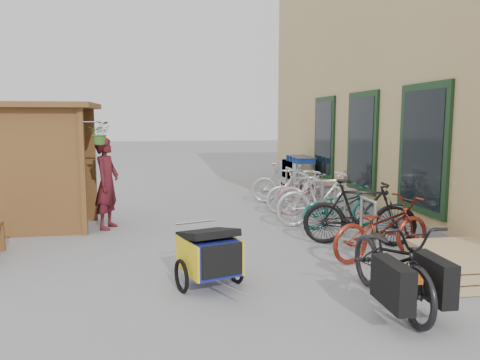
{
  "coord_description": "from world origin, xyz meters",
  "views": [
    {
      "loc": [
        -0.82,
        -6.81,
        2.09
      ],
      "look_at": [
        0.5,
        1.5,
        1.0
      ],
      "focal_mm": 35.0,
      "sensor_mm": 36.0,
      "label": 1
    }
  ],
  "objects": [
    {
      "name": "ground",
      "position": [
        0.0,
        0.0,
        0.0
      ],
      "size": [
        80.0,
        80.0,
        0.0
      ],
      "primitive_type": "plane",
      "color": "gray"
    },
    {
      "name": "building",
      "position": [
        6.49,
        4.5,
        3.49
      ],
      "size": [
        6.07,
        13.0,
        7.0
      ],
      "color": "tan",
      "rests_on": "ground"
    },
    {
      "name": "kiosk",
      "position": [
        -3.28,
        2.47,
        1.55
      ],
      "size": [
        2.49,
        1.65,
        2.4
      ],
      "color": "brown",
      "rests_on": "ground"
    },
    {
      "name": "bike_rack",
      "position": [
        2.3,
        2.4,
        0.52
      ],
      "size": [
        0.05,
        5.35,
        0.86
      ],
      "color": "#A5A8AD",
      "rests_on": "ground"
    },
    {
      "name": "pallet_stack",
      "position": [
        3.0,
        -1.4,
        0.21
      ],
      "size": [
        1.0,
        1.2,
        0.4
      ],
      "color": "tan",
      "rests_on": "ground"
    },
    {
      "name": "shopping_carts",
      "position": [
        3.0,
        6.59,
        0.61
      ],
      "size": [
        0.59,
        1.97,
        1.05
      ],
      "color": "silver",
      "rests_on": "ground"
    },
    {
      "name": "child_trailer",
      "position": [
        -0.31,
        -1.15,
        0.44
      ],
      "size": [
        0.89,
        1.37,
        0.79
      ],
      "rotation": [
        0.0,
        0.0,
        0.32
      ],
      "color": "navy",
      "rests_on": "ground"
    },
    {
      "name": "cargo_bike",
      "position": [
        1.66,
        -2.07,
        0.5
      ],
      "size": [
        0.7,
        1.93,
        1.01
      ],
      "rotation": [
        0.0,
        0.0,
        -0.01
      ],
      "color": "black",
      "rests_on": "ground"
    },
    {
      "name": "person_kiosk",
      "position": [
        -1.95,
        2.33,
        0.88
      ],
      "size": [
        0.59,
        0.74,
        1.76
      ],
      "primitive_type": "imported",
      "rotation": [
        0.0,
        0.0,
        1.27
      ],
      "color": "maroon",
      "rests_on": "ground"
    },
    {
      "name": "bike_0",
      "position": [
        2.36,
        -0.38,
        0.47
      ],
      "size": [
        1.9,
        1.11,
        0.94
      ],
      "primitive_type": "imported",
      "rotation": [
        0.0,
        0.0,
        1.86
      ],
      "color": "maroon",
      "rests_on": "ground"
    },
    {
      "name": "bike_1",
      "position": [
        2.34,
        0.41,
        0.56
      ],
      "size": [
        1.92,
        1.07,
        1.11
      ],
      "primitive_type": "imported",
      "rotation": [
        0.0,
        0.0,
        1.26
      ],
      "color": "black",
      "rests_on": "ground"
    },
    {
      "name": "bike_2",
      "position": [
        2.5,
        1.68,
        0.42
      ],
      "size": [
        1.66,
        0.76,
        0.84
      ],
      "primitive_type": "imported",
      "rotation": [
        0.0,
        0.0,
        1.7
      ],
      "color": "#1A695E",
      "rests_on": "ground"
    },
    {
      "name": "bike_3",
      "position": [
        2.19,
        1.89,
        0.56
      ],
      "size": [
        1.87,
        0.6,
        1.11
      ],
      "primitive_type": "imported",
      "rotation": [
        0.0,
        0.0,
        1.61
      ],
      "color": "silver",
      "rests_on": "ground"
    },
    {
      "name": "bike_4",
      "position": [
        2.47,
        2.77,
        0.5
      ],
      "size": [
        2.0,
        1.23,
        0.99
      ],
      "primitive_type": "imported",
      "rotation": [
        0.0,
        0.0,
        1.24
      ],
      "color": "#C07C96",
      "rests_on": "ground"
    },
    {
      "name": "bike_5",
      "position": [
        2.17,
        3.18,
        0.5
      ],
      "size": [
        1.68,
        0.56,
        0.99
      ],
      "primitive_type": "imported",
      "rotation": [
        0.0,
        0.0,
        1.63
      ],
      "color": "silver",
      "rests_on": "ground"
    },
    {
      "name": "bike_6",
      "position": [
        2.47,
        3.95,
        0.4
      ],
      "size": [
        1.58,
        0.68,
        0.81
      ],
      "primitive_type": "imported",
      "rotation": [
        0.0,
        0.0,
        1.67
      ],
      "color": "#B4B3B8",
      "rests_on": "ground"
    },
    {
      "name": "bike_7",
      "position": [
        2.13,
        4.51,
        0.51
      ],
      "size": [
        1.75,
        0.76,
        1.02
      ],
      "primitive_type": "imported",
      "rotation": [
        0.0,
        0.0,
        1.4
      ],
      "color": "#B4B3B8",
      "rests_on": "ground"
    }
  ]
}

